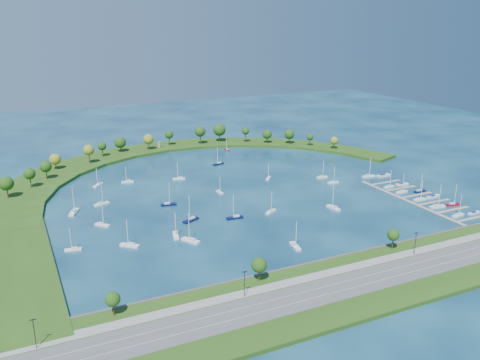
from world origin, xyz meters
name	(u,v)px	position (x,y,z in m)	size (l,w,h in m)	color
ground	(236,190)	(0.00, 0.00, 0.00)	(700.00, 700.00, 0.00)	#07223D
south_shoreline	(370,279)	(0.03, -122.88, 1.00)	(420.00, 43.10, 11.60)	#294713
breakwater	(139,176)	(-46.33, 48.72, 0.99)	(286.74, 247.64, 2.00)	#294713
breakwater_trees	(169,143)	(-12.48, 91.02, 10.39)	(238.24, 89.03, 14.75)	#382314
harbor_tower	(159,144)	(-12.85, 114.89, 4.19)	(2.60, 2.60, 4.28)	gray
dock_system	(419,200)	(85.30, -61.00, 0.35)	(24.28, 82.00, 1.60)	gray
moored_boat_0	(218,163)	(12.04, 55.27, 0.92)	(8.75, 4.72, 12.39)	#09113C
moored_boat_1	(130,245)	(-76.41, -51.92, 0.94)	(8.33, 7.71, 13.05)	white
moored_boat_2	(220,191)	(-11.12, -1.03, 0.85)	(2.33, 6.77, 9.78)	white
moored_boat_3	(102,203)	(-77.63, 7.91, 0.92)	(8.78, 5.05, 12.45)	white
moored_boat_4	(322,177)	(59.93, -2.23, 0.88)	(7.62, 2.26, 11.15)	white
moored_boat_5	(334,207)	(33.80, -51.60, 0.94)	(3.41, 9.22, 13.25)	white
moored_boat_6	(227,149)	(34.04, 89.96, 0.84)	(2.88, 6.52, 9.27)	maroon
moored_boat_7	(191,219)	(-41.41, -35.21, 0.95)	(9.37, 6.24, 13.45)	#09113C
moored_boat_8	(98,184)	(-73.02, 42.97, 0.89)	(7.08, 7.18, 11.58)	white
moored_boat_9	(73,249)	(-99.90, -45.29, 0.87)	(7.47, 3.39, 10.60)	white
moored_boat_10	(191,240)	(-50.08, -58.78, 0.96)	(7.11, 9.42, 13.83)	white
moored_boat_11	(176,235)	(-54.38, -50.09, 0.93)	(4.36, 8.92, 12.64)	white
moored_boat_12	(74,211)	(-93.10, 1.30, 0.99)	(6.82, 10.12, 14.56)	white
moored_boat_13	(333,182)	(59.94, -14.20, 0.86)	(7.21, 2.48, 10.43)	white
moored_boat_14	(295,245)	(-10.00, -84.10, 0.93)	(3.86, 8.93, 12.71)	white
moored_boat_15	(235,217)	(-20.05, -41.77, 0.93)	(8.89, 3.22, 12.80)	#09113C
moored_boat_16	(102,224)	(-82.96, -22.42, 0.90)	(7.00, 7.37, 11.68)	white
moored_boat_17	(128,181)	(-55.28, 41.78, 0.88)	(7.68, 3.27, 10.93)	white
moored_boat_18	(168,204)	(-44.77, -8.66, 0.92)	(8.83, 3.95, 12.55)	#09113C
moored_boat_19	(271,211)	(0.67, -42.04, 0.89)	(7.84, 5.90, 11.50)	white
moored_boat_20	(269,177)	(28.15, 11.11, 0.86)	(6.21, 6.47, 10.30)	white
moored_boat_21	(179,178)	(-24.16, 34.23, 0.89)	(8.09, 4.02, 11.45)	white
docked_boat_0	(458,215)	(85.52, -88.16, 0.90)	(8.19, 3.44, 11.67)	white
docked_boat_1	(474,213)	(95.99, -89.14, 0.57)	(7.72, 2.57, 1.55)	white
docked_boat_2	(437,206)	(85.51, -74.14, 0.94)	(9.10, 3.46, 13.06)	white
docked_boat_3	(453,204)	(96.02, -75.24, 0.91)	(8.41, 3.54, 11.99)	maroon
docked_boat_4	(420,199)	(85.52, -61.24, 0.89)	(7.96, 2.55, 11.56)	white
docked_boat_5	(433,196)	(95.97, -60.89, 0.68)	(9.40, 3.82, 1.86)	white
docked_boat_6	(402,191)	(85.52, -46.78, 0.90)	(8.15, 3.01, 11.71)	white
docked_boat_7	(420,191)	(96.03, -50.28, 0.89)	(7.89, 2.66, 11.42)	#09113C
docked_boat_8	(389,186)	(85.53, -35.94, 0.87)	(7.54, 2.81, 10.84)	white
docked_boat_9	(402,184)	(95.98, -35.65, 0.61)	(8.41, 3.48, 1.67)	white
docked_boat_10	(368,176)	(87.91, -13.71, 0.94)	(9.03, 3.05, 13.07)	white
docked_boat_11	(383,175)	(97.86, -16.37, 0.74)	(9.98, 3.11, 2.02)	white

